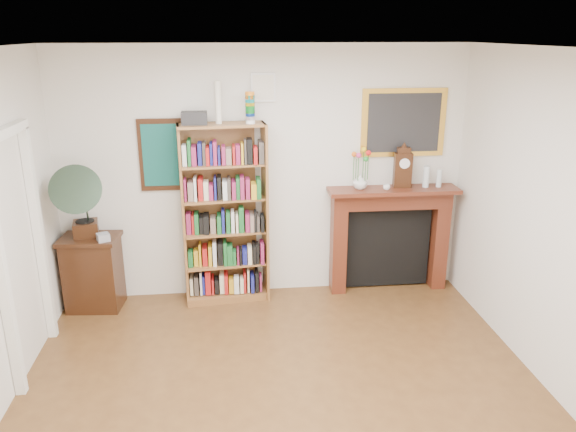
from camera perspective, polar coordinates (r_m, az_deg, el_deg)
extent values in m
cube|color=#513218|center=(4.61, 0.18, -21.00)|extent=(4.50, 5.00, 0.01)
cube|color=white|center=(3.57, 0.23, 16.41)|extent=(4.50, 5.00, 0.01)
cube|color=silver|center=(6.25, -2.43, 4.24)|extent=(4.50, 0.01, 2.80)
cube|color=white|center=(5.00, -27.01, -5.75)|extent=(0.08, 0.08, 2.10)
cube|color=white|center=(5.82, -23.96, -2.04)|extent=(0.08, 0.08, 2.10)
cube|color=white|center=(5.13, -27.00, 7.51)|extent=(0.08, 1.02, 0.08)
cube|color=black|center=(6.19, -12.25, 6.09)|extent=(0.58, 0.03, 0.78)
cube|color=#125550|center=(6.18, -12.26, 6.05)|extent=(0.50, 0.01, 0.67)
cube|color=white|center=(6.07, -2.54, 12.93)|extent=(0.26, 0.03, 0.30)
cube|color=silver|center=(6.05, -2.53, 12.92)|extent=(0.22, 0.01, 0.26)
cube|color=gold|center=(6.41, 11.65, 9.27)|extent=(0.95, 0.03, 0.75)
cube|color=#262628|center=(6.40, 11.70, 9.24)|extent=(0.82, 0.01, 0.65)
cube|color=brown|center=(6.19, -10.60, -0.05)|extent=(0.06, 0.33, 2.00)
cube|color=brown|center=(6.18, -2.33, 0.24)|extent=(0.06, 0.33, 2.00)
cube|color=brown|center=(5.94, -6.81, 9.18)|extent=(0.95, 0.41, 0.03)
cube|color=brown|center=(6.53, -6.17, -7.91)|extent=(0.95, 0.41, 0.09)
cube|color=brown|center=(6.32, -6.47, 0.53)|extent=(0.92, 0.11, 2.00)
cube|color=brown|center=(6.37, -6.29, -4.77)|extent=(0.89, 0.39, 0.02)
cube|color=brown|center=(6.23, -6.41, -1.56)|extent=(0.89, 0.39, 0.02)
cube|color=brown|center=(6.11, -6.53, 1.78)|extent=(0.89, 0.39, 0.02)
cube|color=brown|center=(6.02, -6.66, 5.23)|extent=(0.89, 0.39, 0.02)
cube|color=black|center=(6.49, -19.16, -5.44)|extent=(0.65, 0.50, 0.83)
cube|color=#522313|center=(6.48, 5.14, -2.74)|extent=(0.17, 0.22, 1.20)
cube|color=#522313|center=(6.81, 15.09, -2.25)|extent=(0.17, 0.22, 1.20)
cube|color=#522313|center=(6.46, 10.49, 1.66)|extent=(1.36, 0.23, 0.20)
cube|color=#522313|center=(6.39, 10.66, 2.58)|extent=(1.47, 0.36, 0.04)
cube|color=black|center=(6.72, 10.02, -3.06)|extent=(0.99, 0.09, 0.96)
cube|color=black|center=(6.38, -19.86, -1.19)|extent=(0.30, 0.30, 0.16)
cylinder|color=black|center=(6.36, -19.94, -0.49)|extent=(0.23, 0.23, 0.01)
cone|color=#2A3D2F|center=(6.12, -20.60, 2.10)|extent=(0.62, 0.72, 0.65)
cube|color=silver|center=(6.17, -18.26, -2.06)|extent=(0.16, 0.16, 0.08)
cube|color=black|center=(6.41, 11.57, 4.58)|extent=(0.20, 0.12, 0.39)
cylinder|color=white|center=(6.34, 11.77, 5.24)|extent=(0.12, 0.02, 0.11)
cube|color=black|center=(6.36, 11.70, 6.52)|extent=(0.15, 0.10, 0.07)
imported|color=silver|center=(6.28, 7.34, 3.48)|extent=(0.21, 0.21, 0.17)
imported|color=white|center=(6.30, 9.98, 2.89)|extent=(0.08, 0.08, 0.06)
cylinder|color=silver|center=(6.49, 13.86, 3.90)|extent=(0.07, 0.07, 0.24)
cylinder|color=silver|center=(6.54, 15.10, 3.73)|extent=(0.06, 0.06, 0.20)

